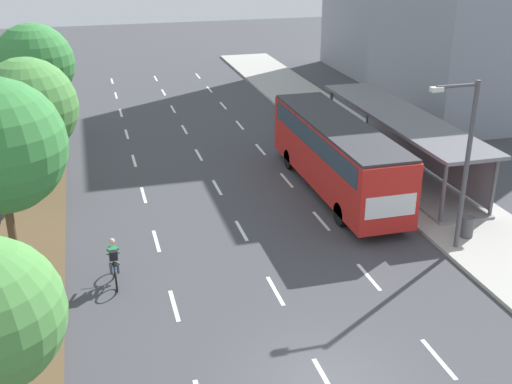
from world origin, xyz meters
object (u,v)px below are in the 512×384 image
object	(u,v)px
bus_shelter	(405,136)
median_tree_third	(28,107)
bus	(336,150)
streetlight	(464,156)
median_tree_fourth	(34,64)
trash_bin	(467,227)
cyclist	(114,264)

from	to	relation	value
bus_shelter	median_tree_third	xyz separation A→B (m)	(-17.64, 1.53, 2.37)
bus	streetlight	size ratio (longest dim) A/B	1.74
bus_shelter	bus	xyz separation A→B (m)	(-4.28, -1.52, 0.20)
median_tree_fourth	trash_bin	world-z (taller)	median_tree_fourth
bus_shelter	trash_bin	size ratio (longest dim) A/B	15.74
bus	median_tree_third	size ratio (longest dim) A/B	1.79
bus	median_tree_third	distance (m)	13.88
median_tree_third	streetlight	distance (m)	18.34
bus_shelter	streetlight	xyz separation A→B (m)	(-2.11, -8.22, 2.02)
bus	trash_bin	world-z (taller)	bus
bus	bus_shelter	bearing A→B (deg)	19.59
cyclist	median_tree_fourth	xyz separation A→B (m)	(-2.92, 16.89, 3.78)
median_tree_third	trash_bin	world-z (taller)	median_tree_third
bus_shelter	median_tree_third	world-z (taller)	median_tree_third
cyclist	median_tree_fourth	size ratio (longest dim) A/B	0.27
cyclist	trash_bin	distance (m)	13.72
median_tree_third	trash_bin	distance (m)	19.25
bus	median_tree_fourth	world-z (taller)	median_tree_fourth
median_tree_fourth	trash_bin	size ratio (longest dim) A/B	7.81
median_tree_third	bus_shelter	bearing A→B (deg)	-4.95
bus	streetlight	distance (m)	7.27
bus_shelter	bus	bearing A→B (deg)	-160.41
bus_shelter	streetlight	world-z (taller)	streetlight
streetlight	trash_bin	xyz separation A→B (m)	(1.03, 0.64, -3.31)
median_tree_fourth	bus_shelter	bearing A→B (deg)	-28.47
cyclist	streetlight	world-z (taller)	streetlight
cyclist	trash_bin	world-z (taller)	cyclist
cyclist	trash_bin	bearing A→B (deg)	-1.22
bus	median_tree_fourth	bearing A→B (deg)	140.36
median_tree_third	median_tree_fourth	size ratio (longest dim) A/B	0.95
median_tree_third	median_tree_fourth	xyz separation A→B (m)	(-0.07, 8.07, 0.33)
bus	trash_bin	size ratio (longest dim) A/B	13.28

